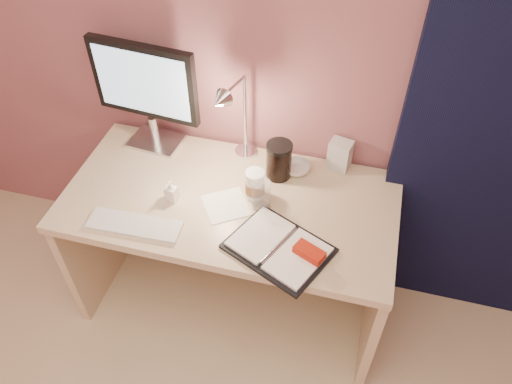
% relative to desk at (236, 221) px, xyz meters
% --- Properties ---
extents(room, '(3.50, 3.50, 3.50)m').
position_rel_desk_xyz_m(room, '(0.95, 0.24, 0.63)').
color(room, '#C6B28E').
rests_on(room, ground).
extents(desk, '(1.40, 0.70, 0.73)m').
position_rel_desk_xyz_m(desk, '(0.00, 0.00, 0.00)').
color(desk, tan).
rests_on(desk, ground).
extents(monitor, '(0.48, 0.19, 0.51)m').
position_rel_desk_xyz_m(monitor, '(-0.44, 0.19, 0.53)').
color(monitor, silver).
rests_on(monitor, desk).
extents(keyboard, '(0.38, 0.13, 0.02)m').
position_rel_desk_xyz_m(keyboard, '(-0.32, -0.32, 0.23)').
color(keyboard, silver).
rests_on(keyboard, desk).
extents(planner, '(0.45, 0.40, 0.06)m').
position_rel_desk_xyz_m(planner, '(0.27, -0.29, 0.24)').
color(planner, black).
rests_on(planner, desk).
extents(paper_c, '(0.24, 0.24, 0.00)m').
position_rel_desk_xyz_m(paper_c, '(-0.00, -0.12, 0.23)').
color(paper_c, white).
rests_on(paper_c, desk).
extents(coffee_cup, '(0.08, 0.08, 0.13)m').
position_rel_desk_xyz_m(coffee_cup, '(0.10, -0.03, 0.29)').
color(coffee_cup, silver).
rests_on(coffee_cup, desk).
extents(clear_cup, '(0.08, 0.08, 0.14)m').
position_rel_desk_xyz_m(clear_cup, '(0.14, -0.08, 0.29)').
color(clear_cup, white).
rests_on(clear_cup, desk).
extents(bowl, '(0.13, 0.13, 0.04)m').
position_rel_desk_xyz_m(bowl, '(0.24, 0.16, 0.24)').
color(bowl, silver).
rests_on(bowl, desk).
extents(lotion_bottle, '(0.05, 0.05, 0.10)m').
position_rel_desk_xyz_m(lotion_bottle, '(-0.23, -0.14, 0.28)').
color(lotion_bottle, silver).
rests_on(lotion_bottle, desk).
extents(dark_jar, '(0.11, 0.11, 0.15)m').
position_rel_desk_xyz_m(dark_jar, '(0.17, 0.12, 0.30)').
color(dark_jar, black).
rests_on(dark_jar, desk).
extents(product_box, '(0.11, 0.09, 0.14)m').
position_rel_desk_xyz_m(product_box, '(0.41, 0.24, 0.30)').
color(product_box, silver).
rests_on(product_box, desk).
extents(desk_lamp, '(0.15, 0.27, 0.43)m').
position_rel_desk_xyz_m(desk_lamp, '(0.02, 0.12, 0.50)').
color(desk_lamp, silver).
rests_on(desk_lamp, desk).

